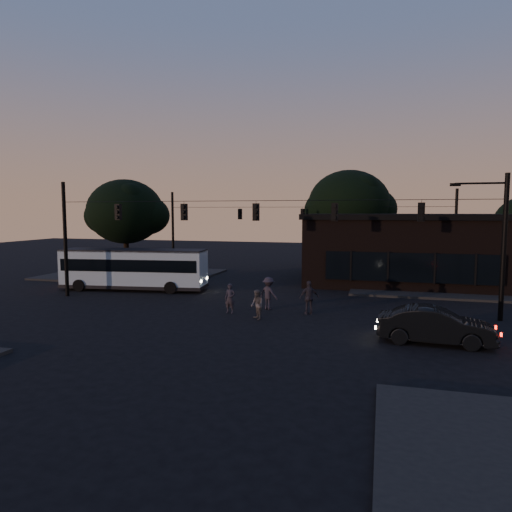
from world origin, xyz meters
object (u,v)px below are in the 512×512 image
(pedestrian_b, at_px, (257,305))
(pedestrian_c, at_px, (309,298))
(building, at_px, (407,248))
(pedestrian_a, at_px, (230,298))
(car, at_px, (435,326))
(bus, at_px, (134,267))
(pedestrian_d, at_px, (269,293))

(pedestrian_b, xyz_separation_m, pedestrian_c, (2.43, 1.89, 0.15))
(building, distance_m, pedestrian_a, 17.25)
(building, distance_m, pedestrian_c, 14.41)
(car, bearing_deg, bus, 69.36)
(car, xyz_separation_m, pedestrian_c, (-5.99, 4.08, 0.14))
(car, distance_m, pedestrian_b, 8.70)
(building, relative_size, pedestrian_c, 8.39)
(pedestrian_a, bearing_deg, pedestrian_b, -26.69)
(pedestrian_d, bearing_deg, pedestrian_b, 114.29)
(car, distance_m, pedestrian_a, 10.74)
(bus, xyz_separation_m, pedestrian_a, (9.02, -5.31, -0.82))
(pedestrian_a, bearing_deg, building, 57.39)
(building, relative_size, pedestrian_d, 8.32)
(pedestrian_c, bearing_deg, car, 121.40)
(pedestrian_a, height_order, pedestrian_d, pedestrian_d)
(bus, height_order, pedestrian_a, bus)
(pedestrian_a, distance_m, pedestrian_d, 2.37)
(pedestrian_b, distance_m, pedestrian_d, 2.57)
(building, xyz_separation_m, pedestrian_a, (-9.93, -13.97, -1.89))
(pedestrian_a, bearing_deg, car, -14.68)
(pedestrian_c, bearing_deg, pedestrian_d, -39.89)
(pedestrian_c, distance_m, pedestrian_d, 2.54)
(pedestrian_c, bearing_deg, pedestrian_b, 13.53)
(pedestrian_a, height_order, pedestrian_b, pedestrian_a)
(bus, xyz_separation_m, pedestrian_c, (13.28, -4.45, -0.72))
(building, distance_m, pedestrian_d, 14.96)
(bus, bearing_deg, pedestrian_d, -26.60)
(car, relative_size, pedestrian_b, 3.04)
(bus, xyz_separation_m, car, (19.27, -8.53, -0.86))
(pedestrian_a, relative_size, pedestrian_b, 1.06)
(pedestrian_c, height_order, pedestrian_d, pedestrian_d)
(pedestrian_b, relative_size, pedestrian_d, 0.83)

